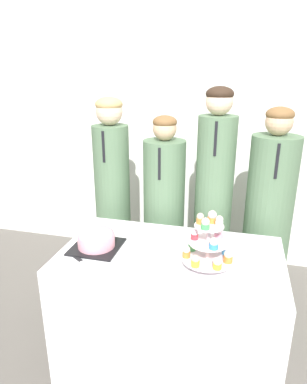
# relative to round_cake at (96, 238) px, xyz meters

# --- Properties ---
(wall_back) EXTENTS (9.00, 0.06, 2.70)m
(wall_back) POSITION_rel_round_cake_xyz_m (0.43, 1.49, 0.52)
(wall_back) COLOR silver
(wall_back) RESTS_ON ground_plane
(table) EXTENTS (1.24, 0.72, 0.78)m
(table) POSITION_rel_round_cake_xyz_m (0.43, 0.04, -0.45)
(table) COLOR white
(table) RESTS_ON ground_plane
(round_cake) EXTENTS (0.27, 0.27, 0.12)m
(round_cake) POSITION_rel_round_cake_xyz_m (0.00, 0.00, 0.00)
(round_cake) COLOR black
(round_cake) RESTS_ON table
(cake_knife) EXTENTS (0.21, 0.15, 0.01)m
(cake_knife) POSITION_rel_round_cake_xyz_m (-0.01, -0.17, -0.06)
(cake_knife) COLOR silver
(cake_knife) RESTS_ON table
(cupcake_stand) EXTENTS (0.27, 0.27, 0.30)m
(cupcake_stand) POSITION_rel_round_cake_xyz_m (0.64, -0.04, 0.08)
(cupcake_stand) COLOR silver
(cupcake_stand) RESTS_ON table
(student_0) EXTENTS (0.27, 0.27, 1.58)m
(student_0) POSITION_rel_round_cake_xyz_m (-0.16, 0.68, -0.07)
(student_0) COLOR #567556
(student_0) RESTS_ON ground_plane
(student_1) EXTENTS (0.30, 0.31, 1.46)m
(student_1) POSITION_rel_round_cake_xyz_m (0.24, 0.68, -0.15)
(student_1) COLOR #567556
(student_1) RESTS_ON ground_plane
(student_2) EXTENTS (0.26, 0.27, 1.66)m
(student_2) POSITION_rel_round_cake_xyz_m (0.60, 0.68, -0.03)
(student_2) COLOR #567556
(student_2) RESTS_ON ground_plane
(student_3) EXTENTS (0.32, 0.32, 1.54)m
(student_3) POSITION_rel_round_cake_xyz_m (0.98, 0.68, -0.11)
(student_3) COLOR #567556
(student_3) RESTS_ON ground_plane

